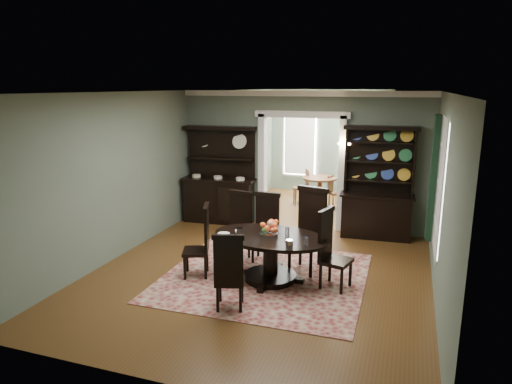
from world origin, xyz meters
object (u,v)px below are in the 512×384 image
Objects in this scene: welsh_dresser at (377,198)px; parlor_table at (320,188)px; dining_table at (271,249)px; sideboard at (220,189)px.

parlor_table is at bearing 126.32° from welsh_dresser.
dining_table is 4.72m from parlor_table.
sideboard is at bearing 176.88° from welsh_dresser.
sideboard is at bearing -136.08° from parlor_table.
dining_table is 2.31× the size of parlor_table.
dining_table is 3.52m from sideboard.
sideboard reaches higher than parlor_table.
dining_table is 0.87× the size of welsh_dresser.
sideboard is 0.95× the size of welsh_dresser.
parlor_table is at bearing 96.79° from dining_table.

